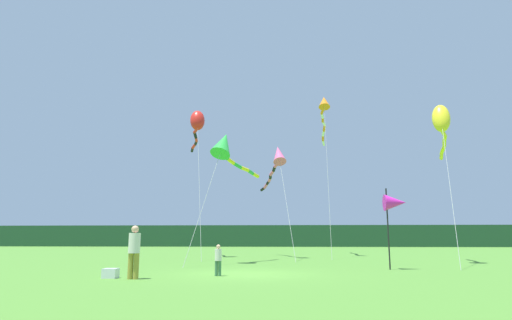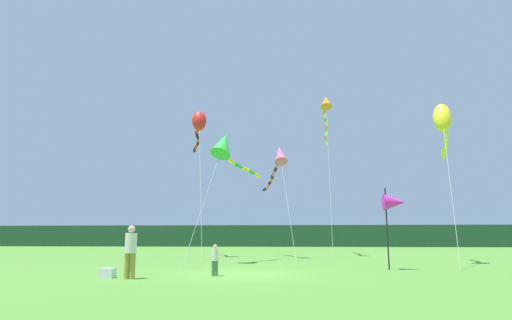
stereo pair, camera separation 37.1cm
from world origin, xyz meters
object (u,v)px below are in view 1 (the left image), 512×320
Objects in this scene: kite_red at (197,123)px; person_child at (218,258)px; banner_flag_pole at (395,203)px; cooler_box at (111,273)px; person_adult at (134,249)px; kite_green at (225,146)px; kite_rainbow at (277,159)px; kite_yellow at (441,122)px; kite_orange at (324,110)px.

person_child is at bearing -74.60° from kite_red.
cooler_box is at bearing -157.08° from banner_flag_pole.
cooler_box is (-0.86, 0.31, -0.79)m from person_adult.
kite_green is at bearing 72.20° from cooler_box.
kite_rainbow is at bearing 81.94° from person_child.
banner_flag_pole is 15.88m from kite_red.
kite_yellow reaches higher than cooler_box.
person_child is 0.09× the size of kite_orange.
kite_rainbow is at bearing -136.93° from kite_orange.
banner_flag_pole is 0.33× the size of kite_red.
kite_yellow is (11.46, 0.43, 1.24)m from kite_green.
person_adult is 21.54m from kite_orange.
kite_red is at bearing 94.41° from person_adult.
person_child is at bearing -98.06° from kite_rainbow.
cooler_box is 11.56m from banner_flag_pole.
kite_red is (-5.50, 0.35, 2.63)m from kite_rainbow.
banner_flag_pole is at bearing 22.92° from cooler_box.
banner_flag_pole is 0.37× the size of kite_rainbow.
kite_green is 7.51m from kite_red.
cooler_box is at bearing -163.59° from person_child.
person_child is 8.04m from banner_flag_pole.
kite_red is (-1.13, 14.63, 8.13)m from person_adult.
kite_rainbow is (-8.81, 5.48, -0.87)m from kite_yellow.
kite_rainbow is at bearing 118.22° from banner_flag_pole.
banner_flag_pole is 0.40× the size of kite_yellow.
cooler_box is 16.19m from kite_rainbow.
person_adult is 15.91m from kite_rainbow.
kite_rainbow is at bearing 69.44° from cooler_box.
kite_green is 11.53m from kite_yellow.
kite_red is (-2.85, 6.26, 3.00)m from kite_green.
person_child is 0.12× the size of kite_rainbow.
kite_green is at bearing 78.37° from person_adult.
person_child is 16.21m from kite_red.
cooler_box is at bearing -107.80° from kite_green.
cooler_box is 0.05× the size of kite_red.
kite_green is (-7.79, 3.67, 3.35)m from banner_flag_pole.
kite_red is at bearing 105.40° from person_child.
kite_orange reaches higher than person_child.
person_adult reaches higher than person_child.
person_adult is at bearing -146.26° from kite_yellow.
kite_orange is at bearing 65.87° from person_adult.
banner_flag_pole is (10.38, 4.39, 2.58)m from cooler_box.
banner_flag_pole is at bearing -43.02° from kite_red.
cooler_box is at bearing 160.10° from person_adult.
kite_rainbow is at bearing -3.66° from kite_red.
kite_orange reaches higher than person_adult.
kite_yellow is at bearing 48.19° from banner_flag_pole.
person_child is 0.11× the size of kite_red.
kite_green is (1.72, 8.37, 5.13)m from person_adult.
kite_orange is (5.31, 16.21, 10.10)m from person_child.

